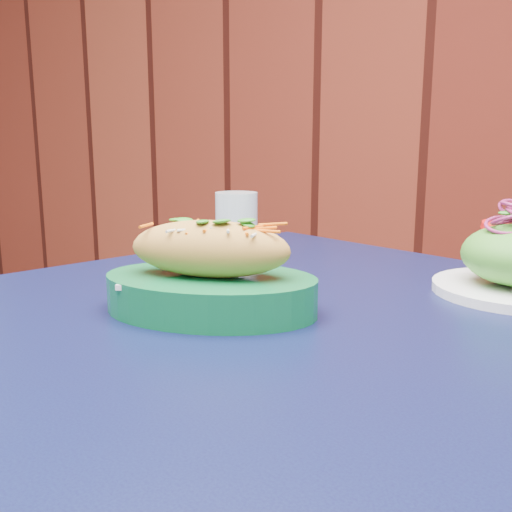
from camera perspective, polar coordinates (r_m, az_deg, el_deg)
The scene contains 3 objects.
cafe_table at distance 0.71m, azimuth 3.38°, elevation -11.87°, with size 0.99×0.99×0.75m.
banh_mi_basket at distance 0.65m, azimuth -4.61°, elevation -1.98°, with size 0.28×0.23×0.11m.
water_glass at distance 0.93m, azimuth -1.96°, elevation 2.97°, with size 0.07×0.07×0.11m, color silver.
Camera 1 is at (0.54, 1.05, 0.94)m, focal length 40.00 mm.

